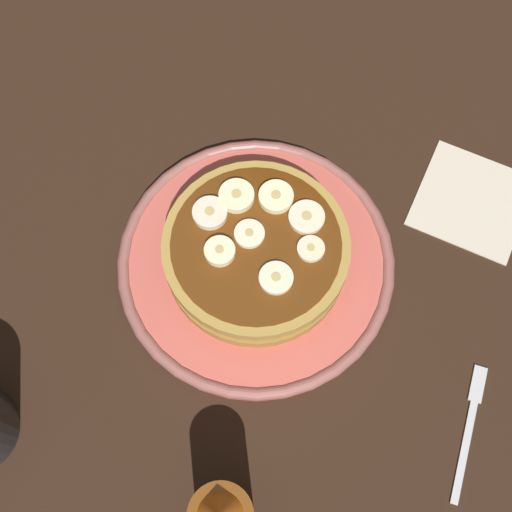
{
  "coord_description": "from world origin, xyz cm",
  "views": [
    {
      "loc": [
        22.93,
        9.33,
        65.37
      ],
      "look_at": [
        0.0,
        0.0,
        2.98
      ],
      "focal_mm": 48.54,
      "sensor_mm": 36.0,
      "label": 1
    }
  ],
  "objects_px": {
    "pancake_stack": "(255,251)",
    "banana_slice_5": "(311,249)",
    "banana_slice_0": "(249,234)",
    "banana_slice_3": "(276,278)",
    "banana_slice_7": "(237,196)",
    "napkin": "(472,201)",
    "banana_slice_6": "(220,251)",
    "banana_slice_1": "(210,213)",
    "plate": "(256,263)",
    "banana_slice_4": "(279,198)",
    "fork": "(470,424)",
    "banana_slice_2": "(307,218)"
  },
  "relations": [
    {
      "from": "pancake_stack",
      "to": "banana_slice_5",
      "type": "distance_m",
      "value": 0.06
    },
    {
      "from": "banana_slice_0",
      "to": "banana_slice_3",
      "type": "relative_size",
      "value": 0.91
    },
    {
      "from": "banana_slice_7",
      "to": "banana_slice_0",
      "type": "bearing_deg",
      "value": 39.89
    },
    {
      "from": "napkin",
      "to": "banana_slice_6",
      "type": "bearing_deg",
      "value": -50.12
    },
    {
      "from": "banana_slice_1",
      "to": "napkin",
      "type": "bearing_deg",
      "value": 121.43
    },
    {
      "from": "banana_slice_1",
      "to": "banana_slice_7",
      "type": "distance_m",
      "value": 0.03
    },
    {
      "from": "pancake_stack",
      "to": "banana_slice_1",
      "type": "bearing_deg",
      "value": -101.27
    },
    {
      "from": "banana_slice_3",
      "to": "banana_slice_7",
      "type": "bearing_deg",
      "value": -133.84
    },
    {
      "from": "plate",
      "to": "pancake_stack",
      "type": "bearing_deg",
      "value": -135.71
    },
    {
      "from": "banana_slice_0",
      "to": "banana_slice_1",
      "type": "relative_size",
      "value": 0.87
    },
    {
      "from": "banana_slice_4",
      "to": "banana_slice_7",
      "type": "distance_m",
      "value": 0.04
    },
    {
      "from": "napkin",
      "to": "banana_slice_4",
      "type": "bearing_deg",
      "value": -59.98
    },
    {
      "from": "banana_slice_6",
      "to": "napkin",
      "type": "relative_size",
      "value": 0.26
    },
    {
      "from": "banana_slice_7",
      "to": "fork",
      "type": "relative_size",
      "value": 0.26
    },
    {
      "from": "pancake_stack",
      "to": "banana_slice_6",
      "type": "xyz_separation_m",
      "value": [
        0.02,
        -0.03,
        0.02
      ]
    },
    {
      "from": "banana_slice_7",
      "to": "napkin",
      "type": "distance_m",
      "value": 0.25
    },
    {
      "from": "banana_slice_5",
      "to": "banana_slice_4",
      "type": "bearing_deg",
      "value": -128.57
    },
    {
      "from": "banana_slice_6",
      "to": "banana_slice_2",
      "type": "bearing_deg",
      "value": 135.56
    },
    {
      "from": "banana_slice_1",
      "to": "fork",
      "type": "xyz_separation_m",
      "value": [
        0.08,
        0.29,
        -0.06
      ]
    },
    {
      "from": "banana_slice_7",
      "to": "banana_slice_4",
      "type": "bearing_deg",
      "value": 109.43
    },
    {
      "from": "banana_slice_4",
      "to": "banana_slice_5",
      "type": "height_order",
      "value": "banana_slice_4"
    },
    {
      "from": "banana_slice_0",
      "to": "banana_slice_6",
      "type": "distance_m",
      "value": 0.03
    },
    {
      "from": "pancake_stack",
      "to": "banana_slice_0",
      "type": "xyz_separation_m",
      "value": [
        -0.0,
        -0.01,
        0.02
      ]
    },
    {
      "from": "plate",
      "to": "banana_slice_1",
      "type": "height_order",
      "value": "banana_slice_1"
    },
    {
      "from": "fork",
      "to": "banana_slice_4",
      "type": "bearing_deg",
      "value": -116.72
    },
    {
      "from": "banana_slice_5",
      "to": "fork",
      "type": "height_order",
      "value": "banana_slice_5"
    },
    {
      "from": "banana_slice_7",
      "to": "napkin",
      "type": "bearing_deg",
      "value": 118.3
    },
    {
      "from": "pancake_stack",
      "to": "banana_slice_2",
      "type": "relative_size",
      "value": 5.35
    },
    {
      "from": "plate",
      "to": "banana_slice_4",
      "type": "bearing_deg",
      "value": 176.71
    },
    {
      "from": "banana_slice_1",
      "to": "banana_slice_2",
      "type": "height_order",
      "value": "banana_slice_1"
    },
    {
      "from": "banana_slice_1",
      "to": "plate",
      "type": "bearing_deg",
      "value": 77.79
    },
    {
      "from": "banana_slice_0",
      "to": "banana_slice_5",
      "type": "distance_m",
      "value": 0.06
    },
    {
      "from": "banana_slice_7",
      "to": "fork",
      "type": "xyz_separation_m",
      "value": [
        0.11,
        0.28,
        -0.06
      ]
    },
    {
      "from": "plate",
      "to": "banana_slice_3",
      "type": "xyz_separation_m",
      "value": [
        0.03,
        0.03,
        0.05
      ]
    },
    {
      "from": "pancake_stack",
      "to": "banana_slice_4",
      "type": "height_order",
      "value": "banana_slice_4"
    },
    {
      "from": "banana_slice_1",
      "to": "banana_slice_7",
      "type": "bearing_deg",
      "value": 147.56
    },
    {
      "from": "banana_slice_3",
      "to": "fork",
      "type": "height_order",
      "value": "banana_slice_3"
    },
    {
      "from": "banana_slice_5",
      "to": "banana_slice_0",
      "type": "bearing_deg",
      "value": -82.73
    },
    {
      "from": "banana_slice_2",
      "to": "napkin",
      "type": "xyz_separation_m",
      "value": [
        -0.11,
        0.15,
        -0.06
      ]
    },
    {
      "from": "banana_slice_2",
      "to": "banana_slice_6",
      "type": "relative_size",
      "value": 1.19
    },
    {
      "from": "banana_slice_3",
      "to": "banana_slice_5",
      "type": "distance_m",
      "value": 0.04
    },
    {
      "from": "plate",
      "to": "pancake_stack",
      "type": "height_order",
      "value": "pancake_stack"
    },
    {
      "from": "banana_slice_3",
      "to": "napkin",
      "type": "distance_m",
      "value": 0.24
    },
    {
      "from": "banana_slice_5",
      "to": "banana_slice_6",
      "type": "bearing_deg",
      "value": -65.79
    },
    {
      "from": "banana_slice_7",
      "to": "fork",
      "type": "distance_m",
      "value": 0.3
    },
    {
      "from": "pancake_stack",
      "to": "banana_slice_5",
      "type": "xyz_separation_m",
      "value": [
        -0.01,
        0.05,
        0.02
      ]
    },
    {
      "from": "banana_slice_5",
      "to": "napkin",
      "type": "distance_m",
      "value": 0.2
    },
    {
      "from": "fork",
      "to": "banana_slice_1",
      "type": "bearing_deg",
      "value": -105.49
    },
    {
      "from": "pancake_stack",
      "to": "fork",
      "type": "distance_m",
      "value": 0.26
    },
    {
      "from": "banana_slice_6",
      "to": "banana_slice_1",
      "type": "bearing_deg",
      "value": -143.35
    }
  ]
}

